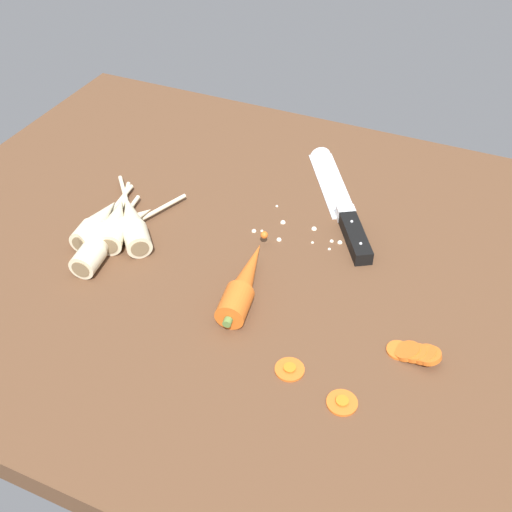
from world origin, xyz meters
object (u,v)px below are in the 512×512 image
object	(u,v)px
parsnip_front	(118,227)
whole_carrot	(244,283)
parsnip_mid_right	(100,243)
parsnip_back	(98,222)
carrot_slice_stray_near	(290,369)
parsnip_mid_left	(115,223)
parsnip_outer	(133,222)
carrot_slice_stray_mid	(342,402)
carrot_slice_stack	(415,353)
chefs_knife	(337,195)

from	to	relation	value
parsnip_front	whole_carrot	bearing A→B (deg)	-8.77
whole_carrot	parsnip_mid_right	xyz separation A→B (cm)	(-24.22, -0.70, -0.12)
parsnip_back	carrot_slice_stray_near	bearing A→B (deg)	-19.97
parsnip_mid_right	parsnip_mid_left	bearing A→B (deg)	97.36
parsnip_front	parsnip_outer	distance (cm)	2.55
parsnip_mid_left	parsnip_outer	distance (cm)	2.73
whole_carrot	parsnip_mid_right	distance (cm)	24.23
parsnip_back	carrot_slice_stray_near	distance (cm)	41.30
parsnip_mid_left	carrot_slice_stray_near	distance (cm)	39.28
parsnip_back	parsnip_mid_right	bearing A→B (deg)	-51.85
parsnip_mid_left	carrot_slice_stray_mid	xyz separation A→B (cm)	(43.98, -17.37, -1.62)
parsnip_back	parsnip_outer	world-z (taller)	same
carrot_slice_stack	carrot_slice_stray_near	size ratio (longest dim) A/B	1.86
parsnip_mid_left	carrot_slice_stack	xyz separation A→B (cm)	(50.34, -6.45, -1.15)
parsnip_front	carrot_slice_stray_mid	xyz separation A→B (cm)	(42.96, -16.54, -1.62)
parsnip_front	parsnip_mid_right	distance (cm)	4.40
parsnip_front	parsnip_mid_left	bearing A→B (deg)	141.15
parsnip_mid_right	parsnip_back	size ratio (longest dim) A/B	1.12
chefs_knife	parsnip_outer	size ratio (longest dim) A/B	1.74
parsnip_mid_left	parsnip_front	bearing A→B (deg)	-38.85
whole_carrot	parsnip_back	xyz separation A→B (cm)	(-27.48, 3.44, -0.12)
parsnip_front	carrot_slice_stack	size ratio (longest dim) A/B	2.77
parsnip_front	parsnip_outer	world-z (taller)	same
whole_carrot	parsnip_mid_right	world-z (taller)	whole_carrot
parsnip_front	parsnip_mid_right	xyz separation A→B (cm)	(-0.35, -4.38, 0.00)
carrot_slice_stray_mid	whole_carrot	bearing A→B (deg)	146.04
parsnip_mid_left	carrot_slice_stray_near	xyz separation A→B (cm)	(36.20, -15.16, -1.62)
parsnip_back	carrot_slice_stray_mid	world-z (taller)	parsnip_back
chefs_knife	parsnip_back	world-z (taller)	parsnip_back
chefs_knife	carrot_slice_stray_near	distance (cm)	39.13
whole_carrot	parsnip_mid_left	bearing A→B (deg)	169.73
chefs_knife	parsnip_back	distance (cm)	40.72
whole_carrot	parsnip_front	bearing A→B (deg)	171.23
carrot_slice_stray_mid	chefs_knife	bearing A→B (deg)	109.04
parsnip_mid_left	parsnip_back	size ratio (longest dim) A/B	0.99
whole_carrot	carrot_slice_stack	bearing A→B (deg)	-4.35
whole_carrot	parsnip_front	distance (cm)	24.15
whole_carrot	parsnip_mid_left	xyz separation A→B (cm)	(-24.90, 4.51, -0.12)
parsnip_mid_left	parsnip_mid_right	bearing A→B (deg)	-82.64
parsnip_front	carrot_slice_stray_near	size ratio (longest dim) A/B	5.15
parsnip_back	carrot_slice_stack	xyz separation A→B (cm)	(52.92, -5.38, -1.15)
carrot_slice_stray_mid	parsnip_mid_left	bearing A→B (deg)	158.45
whole_carrot	carrot_slice_stray_near	distance (cm)	15.63
parsnip_front	carrot_slice_stack	xyz separation A→B (cm)	(49.31, -5.62, -1.15)
chefs_knife	parsnip_front	size ratio (longest dim) A/B	1.56
parsnip_outer	carrot_slice_stack	bearing A→B (deg)	-9.21
parsnip_back	parsnip_outer	bearing A→B (deg)	25.75
carrot_slice_stack	carrot_slice_stray_near	xyz separation A→B (cm)	(-14.14, -8.72, -0.47)
whole_carrot	carrot_slice_stray_mid	distance (cm)	23.08
carrot_slice_stray_near	parsnip_mid_left	bearing A→B (deg)	157.27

